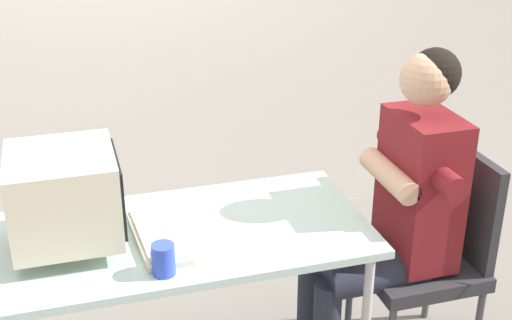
% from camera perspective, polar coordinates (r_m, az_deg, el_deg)
% --- Properties ---
extents(desk, '(1.37, 0.68, 0.74)m').
position_cam_1_polar(desk, '(2.57, -6.04, -6.98)').
color(desk, '#B7B7BC').
rests_on(desk, ground_plane).
extents(crt_monitor, '(0.37, 0.38, 0.35)m').
position_cam_1_polar(crt_monitor, '(2.43, -15.47, -2.87)').
color(crt_monitor, beige).
rests_on(crt_monitor, desk).
extents(keyboard, '(0.19, 0.43, 0.03)m').
position_cam_1_polar(keyboard, '(2.50, -8.04, -6.18)').
color(keyboard, beige).
rests_on(keyboard, desk).
extents(office_chair, '(0.45, 0.45, 0.92)m').
position_cam_1_polar(office_chair, '(2.95, 14.40, -6.99)').
color(office_chair, '#4C4C51').
rests_on(office_chair, ground_plane).
extents(person_seated, '(0.69, 0.54, 1.36)m').
position_cam_1_polar(person_seated, '(2.76, 11.39, -3.76)').
color(person_seated, maroon).
rests_on(person_seated, ground_plane).
extents(desk_mug, '(0.08, 0.09, 0.11)m').
position_cam_1_polar(desk_mug, '(2.29, -7.65, -8.07)').
color(desk_mug, blue).
rests_on(desk_mug, desk).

